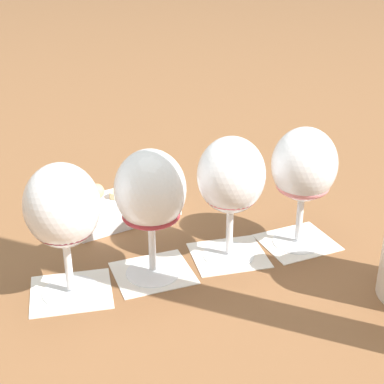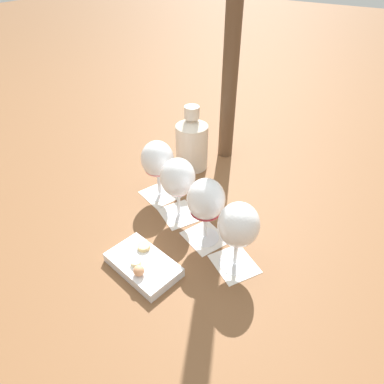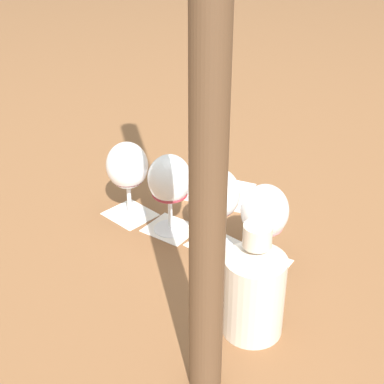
{
  "view_description": "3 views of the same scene",
  "coord_description": "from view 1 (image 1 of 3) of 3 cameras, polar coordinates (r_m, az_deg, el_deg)",
  "views": [
    {
      "loc": [
        0.46,
        0.51,
        0.45
      ],
      "look_at": [
        0.0,
        -0.0,
        0.11
      ],
      "focal_mm": 55.0,
      "sensor_mm": 36.0,
      "label": 1
    },
    {
      "loc": [
        0.38,
        -0.57,
        0.63
      ],
      "look_at": [
        0.0,
        -0.0,
        0.11
      ],
      "focal_mm": 32.0,
      "sensor_mm": 36.0,
      "label": 2
    },
    {
      "loc": [
        -0.25,
        1.01,
        0.71
      ],
      "look_at": [
        0.0,
        -0.0,
        0.11
      ],
      "focal_mm": 55.0,
      "sensor_mm": 36.0,
      "label": 3
    }
  ],
  "objects": [
    {
      "name": "tasting_card_1",
      "position": [
        0.84,
        3.58,
        -6.1
      ],
      "size": [
        0.13,
        0.13,
        0.0
      ],
      "color": "silver",
      "rests_on": "ground_plane"
    },
    {
      "name": "tasting_card_2",
      "position": [
        0.81,
        -3.8,
        -7.81
      ],
      "size": [
        0.13,
        0.12,
        0.0
      ],
      "color": "silver",
      "rests_on": "ground_plane"
    },
    {
      "name": "wine_glass_2",
      "position": [
        0.75,
        -4.06,
        -0.31
      ],
      "size": [
        0.09,
        0.09,
        0.18
      ],
      "color": "white",
      "rests_on": "tasting_card_2"
    },
    {
      "name": "ground_plane",
      "position": [
        0.82,
        0.1,
        -7.08
      ],
      "size": [
        8.0,
        8.0,
        0.0
      ],
      "primitive_type": "plane",
      "color": "brown"
    },
    {
      "name": "wine_glass_3",
      "position": [
        0.72,
        -12.44,
        -1.89
      ],
      "size": [
        0.09,
        0.09,
        0.18
      ],
      "color": "white",
      "rests_on": "tasting_card_3"
    },
    {
      "name": "snack_dish",
      "position": [
        0.95,
        -7.08,
        -1.52
      ],
      "size": [
        0.19,
        0.13,
        0.05
      ],
      "color": "silver",
      "rests_on": "ground_plane"
    },
    {
      "name": "tasting_card_0",
      "position": [
        0.89,
        10.18,
        -4.78
      ],
      "size": [
        0.13,
        0.12,
        0.0
      ],
      "color": "silver",
      "rests_on": "ground_plane"
    },
    {
      "name": "wine_glass_1",
      "position": [
        0.79,
        3.81,
        1.09
      ],
      "size": [
        0.09,
        0.09,
        0.18
      ],
      "color": "white",
      "rests_on": "tasting_card_1"
    },
    {
      "name": "wine_glass_0",
      "position": [
        0.84,
        10.8,
        2.12
      ],
      "size": [
        0.09,
        0.09,
        0.18
      ],
      "color": "white",
      "rests_on": "tasting_card_0"
    },
    {
      "name": "tasting_card_3",
      "position": [
        0.78,
        -11.64,
        -9.45
      ],
      "size": [
        0.14,
        0.13,
        0.0
      ],
      "color": "silver",
      "rests_on": "ground_plane"
    }
  ]
}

